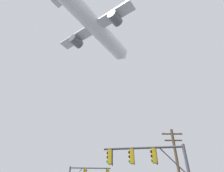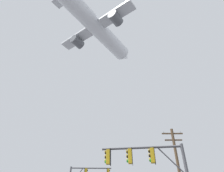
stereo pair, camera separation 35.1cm
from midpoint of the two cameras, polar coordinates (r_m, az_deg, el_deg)
name	(u,v)px [view 2 (the right image)]	position (r m, az deg, el deg)	size (l,w,h in m)	color
signal_pole_near	(150,165)	(13.23, 12.06, -21.98)	(5.27, 0.90, 5.52)	#4C4C51
airplane	(97,28)	(50.78, -4.23, 16.78)	(19.97, 25.16, 7.76)	white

